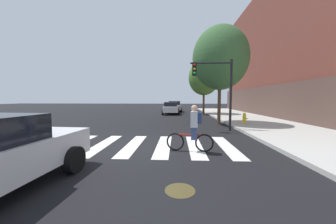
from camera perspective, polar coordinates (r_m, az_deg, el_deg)
The scene contains 10 objects.
ground_plane at distance 7.55m, azimuth -11.45°, elevation -10.44°, with size 120.00×120.00×0.00m, color black.
crosswalk_stripes at distance 7.54m, azimuth -11.21°, elevation -10.41°, with size 8.16×3.41×0.01m.
manhole_cover at distance 4.05m, azimuth 3.87°, elevation -23.83°, with size 0.64×0.64×0.01m, color #473D1E.
sedan_mid at distance 21.90m, azimuth 0.93°, elevation 1.35°, with size 2.05×4.32×1.49m.
sedan_far at distance 26.17m, azimuth 1.96°, elevation 1.91°, with size 2.32×4.60×1.55m.
cyclist at distance 6.45m, azimuth 8.12°, elevation -5.27°, with size 1.70×0.39×1.69m.
traffic_light_near at distance 10.96m, azimuth 15.46°, elevation 9.13°, with size 2.47×0.28×4.20m.
fire_hydrant at distance 13.59m, azimuth 23.38°, elevation -1.86°, with size 0.33×0.22×0.78m.
street_tree_near at distance 14.18m, azimuth 16.47°, elevation 16.28°, with size 4.07×4.07×7.24m.
street_tree_mid at distance 22.01m, azimuth 11.52°, elevation 10.82°, with size 3.69×3.69×6.56m.
Camera 1 is at (1.84, -7.07, 1.92)m, focal length 18.92 mm.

